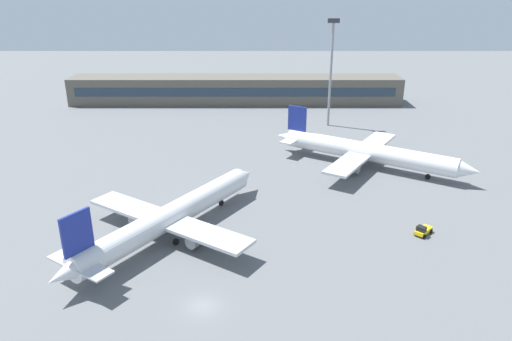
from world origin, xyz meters
TOP-DOWN VIEW (x-y plane):
  - ground_plane at (0.00, 40.00)m, footprint 400.00×400.00m
  - terminal_building at (0.00, 110.66)m, footprint 111.30×12.13m
  - airplane_near at (-6.83, 19.03)m, footprint 29.52×39.72m
  - airplane_mid at (32.11, 49.79)m, footprint 41.38×30.23m
  - baggage_tug_yellow at (34.56, 18.77)m, footprint 3.61×3.61m
  - floodlight_tower_west at (27.83, 83.28)m, footprint 3.20×0.80m

SIDE VIEW (x-z plane):
  - ground_plane at x=0.00m, z-range 0.00..0.00m
  - baggage_tug_yellow at x=34.56m, z-range -0.08..1.67m
  - airplane_near at x=-6.83m, z-range -2.20..9.08m
  - airplane_mid at x=32.11m, z-range -2.26..9.32m
  - terminal_building at x=0.00m, z-range 0.00..9.00m
  - floodlight_tower_west at x=27.83m, z-range 2.08..31.86m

